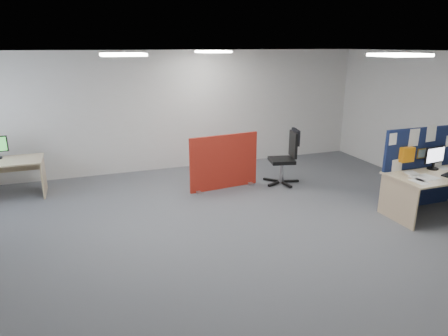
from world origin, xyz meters
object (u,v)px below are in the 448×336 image
object	(u,v)px
navy_divider	(422,167)
red_divider	(224,163)
monitor_main	(435,157)
office_chair	(287,154)
main_desk	(443,181)
second_desk	(0,170)

from	to	relation	value
navy_divider	red_divider	bearing A→B (deg)	145.27
monitor_main	office_chair	size ratio (longest dim) A/B	0.40
main_desk	second_desk	distance (m)	8.00
red_divider	monitor_main	bearing A→B (deg)	-42.32
main_desk	second_desk	size ratio (longest dim) A/B	1.32
navy_divider	second_desk	xyz separation A→B (m)	(-7.14, 3.02, -0.19)
monitor_main	red_divider	size ratio (longest dim) A/B	0.31
second_desk	monitor_main	bearing A→B (deg)	-23.66
monitor_main	second_desk	xyz separation A→B (m)	(-7.22, 3.16, -0.40)
office_chair	monitor_main	bearing A→B (deg)	-37.42
monitor_main	second_desk	bearing A→B (deg)	150.03
navy_divider	second_desk	world-z (taller)	navy_divider
red_divider	office_chair	size ratio (longest dim) A/B	1.30
second_desk	red_divider	bearing A→B (deg)	-12.86
main_desk	second_desk	bearing A→B (deg)	155.10
monitor_main	office_chair	bearing A→B (deg)	123.89
main_desk	monitor_main	world-z (taller)	monitor_main
second_desk	main_desk	bearing A→B (deg)	-24.90
navy_divider	second_desk	size ratio (longest dim) A/B	1.15
main_desk	red_divider	xyz separation A→B (m)	(-3.11, 2.42, -0.03)
navy_divider	monitor_main	size ratio (longest dim) A/B	3.86
red_divider	office_chair	world-z (taller)	office_chair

